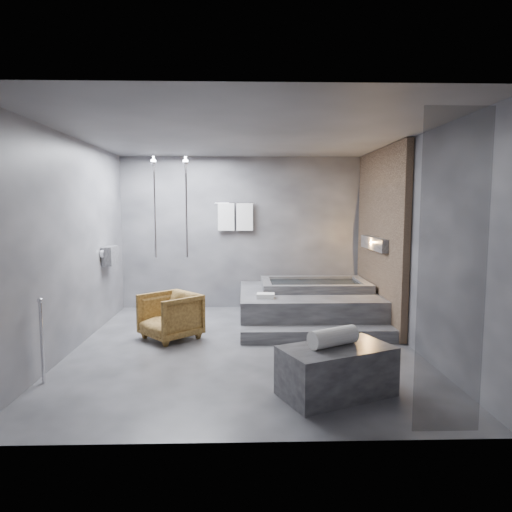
{
  "coord_description": "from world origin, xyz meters",
  "views": [
    {
      "loc": [
        -0.0,
        -5.98,
        1.88
      ],
      "look_at": [
        0.17,
        0.3,
        1.21
      ],
      "focal_mm": 32.0,
      "sensor_mm": 36.0,
      "label": 1
    }
  ],
  "objects": [
    {
      "name": "room",
      "position": [
        0.4,
        0.24,
        1.73
      ],
      "size": [
        5.0,
        5.04,
        2.82
      ],
      "color": "#2F2F31",
      "rests_on": "ground"
    },
    {
      "name": "tub_deck",
      "position": [
        1.05,
        1.45,
        0.25
      ],
      "size": [
        2.2,
        2.0,
        0.5
      ],
      "primitive_type": "cube",
      "color": "#343436",
      "rests_on": "ground"
    },
    {
      "name": "tub_step",
      "position": [
        1.05,
        0.27,
        0.09
      ],
      "size": [
        2.2,
        0.36,
        0.18
      ],
      "primitive_type": "cube",
      "color": "#343436",
      "rests_on": "ground"
    },
    {
      "name": "concrete_bench",
      "position": [
        0.92,
        -1.59,
        0.25
      ],
      "size": [
        1.25,
        0.99,
        0.49
      ],
      "primitive_type": "cube",
      "rotation": [
        0.0,
        0.0,
        0.41
      ],
      "color": "#2D2D2F",
      "rests_on": "ground"
    },
    {
      "name": "driftwood_chair",
      "position": [
        -1.05,
        0.44,
        0.33
      ],
      "size": [
        1.01,
        1.01,
        0.66
      ],
      "primitive_type": "imported",
      "rotation": [
        0.0,
        0.0,
        -0.83
      ],
      "color": "#462E11",
      "rests_on": "ground"
    },
    {
      "name": "rolled_towel",
      "position": [
        0.89,
        -1.56,
        0.59
      ],
      "size": [
        0.55,
        0.42,
        0.19
      ],
      "primitive_type": "cylinder",
      "rotation": [
        0.0,
        1.57,
        0.5
      ],
      "color": "white",
      "rests_on": "concrete_bench"
    },
    {
      "name": "deck_towel",
      "position": [
        0.33,
        0.86,
        0.54
      ],
      "size": [
        0.29,
        0.22,
        0.07
      ],
      "primitive_type": "cube",
      "rotation": [
        0.0,
        0.0,
        -0.1
      ],
      "color": "white",
      "rests_on": "tub_deck"
    }
  ]
}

